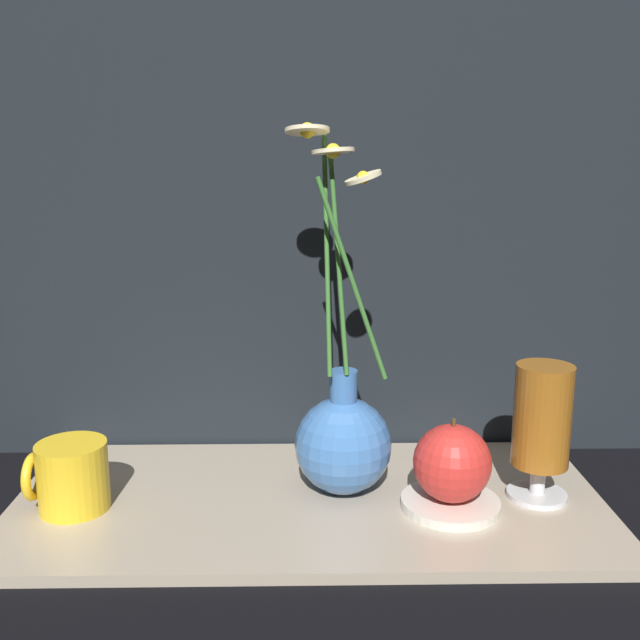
{
  "coord_description": "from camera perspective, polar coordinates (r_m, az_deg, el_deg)",
  "views": [
    {
      "loc": [
        -0.0,
        -0.73,
        0.38
      ],
      "look_at": [
        0.01,
        0.0,
        0.21
      ],
      "focal_mm": 40.0,
      "sensor_mm": 36.0,
      "label": 1
    }
  ],
  "objects": [
    {
      "name": "yellow_mug",
      "position": [
        0.82,
        -19.25,
        -11.71
      ],
      "size": [
        0.08,
        0.07,
        0.07
      ],
      "color": "yellow",
      "rests_on": "shelf"
    },
    {
      "name": "tea_glass",
      "position": [
        0.81,
        17.4,
        -7.73
      ],
      "size": [
        0.07,
        0.07,
        0.15
      ],
      "color": "silver",
      "rests_on": "shelf"
    },
    {
      "name": "backdrop_wall",
      "position": [
        0.91,
        -0.99,
        23.6
      ],
      "size": [
        1.15,
        0.02,
        1.1
      ],
      "color": "black",
      "rests_on": "ground_plane"
    },
    {
      "name": "orange_fruit",
      "position": [
        0.78,
        10.59,
        -11.18
      ],
      "size": [
        0.08,
        0.08,
        0.09
      ],
      "color": "red",
      "rests_on": "saucer_plate"
    },
    {
      "name": "saucer_plate",
      "position": [
        0.8,
        10.45,
        -14.23
      ],
      "size": [
        0.11,
        0.11,
        0.01
      ],
      "color": "silver",
      "rests_on": "shelf"
    },
    {
      "name": "shelf",
      "position": [
        0.82,
        -0.84,
        -14.32
      ],
      "size": [
        0.65,
        0.3,
        0.01
      ],
      "color": "tan",
      "rests_on": "ground_plane"
    },
    {
      "name": "ground_plane",
      "position": [
        0.82,
        -0.84,
        -14.69
      ],
      "size": [
        6.0,
        6.0,
        0.0
      ],
      "primitive_type": "plane",
      "color": "black"
    },
    {
      "name": "vase_with_flowers",
      "position": [
        0.8,
        1.91,
        -9.22
      ],
      "size": [
        0.12,
        0.15,
        0.4
      ],
      "color": "#3F72B7",
      "rests_on": "shelf"
    }
  ]
}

